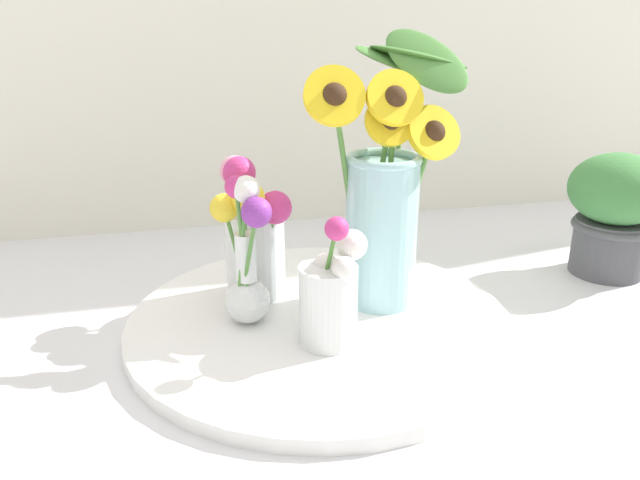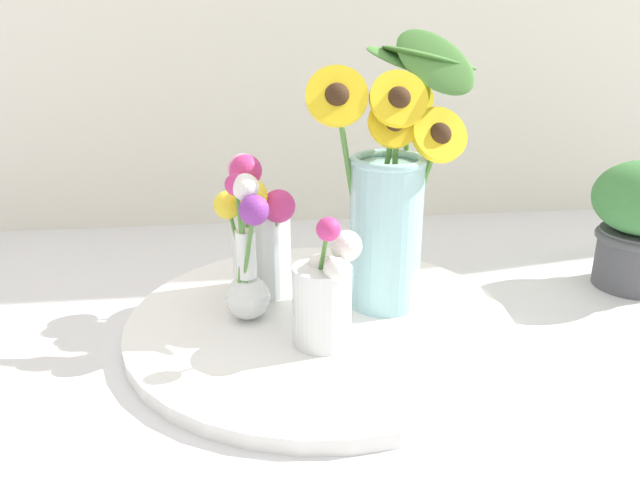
{
  "view_description": "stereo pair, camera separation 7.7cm",
  "coord_description": "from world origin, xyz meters",
  "px_view_note": "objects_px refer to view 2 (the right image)",
  "views": [
    {
      "loc": [
        -0.2,
        -0.6,
        0.4
      ],
      "look_at": [
        -0.04,
        0.11,
        0.12
      ],
      "focal_mm": 35.0,
      "sensor_mm": 36.0,
      "label": 1
    },
    {
      "loc": [
        -0.12,
        -0.61,
        0.4
      ],
      "look_at": [
        -0.04,
        0.11,
        0.12
      ],
      "focal_mm": 35.0,
      "sensor_mm": 36.0,
      "label": 2
    }
  ],
  "objects_px": {
    "vase_bulb_right": "(246,245)",
    "vase_small_back": "(261,235)",
    "serving_tray": "(320,323)",
    "vase_small_center": "(325,295)",
    "mason_jar_sunflowers": "(391,196)"
  },
  "relations": [
    {
      "from": "vase_bulb_right",
      "to": "vase_small_back",
      "type": "distance_m",
      "value": 0.08
    },
    {
      "from": "vase_bulb_right",
      "to": "vase_small_back",
      "type": "xyz_separation_m",
      "value": [
        0.02,
        0.07,
        -0.01
      ]
    },
    {
      "from": "serving_tray",
      "to": "vase_bulb_right",
      "type": "height_order",
      "value": "vase_bulb_right"
    },
    {
      "from": "vase_small_center",
      "to": "mason_jar_sunflowers",
      "type": "bearing_deg",
      "value": 45.96
    },
    {
      "from": "serving_tray",
      "to": "mason_jar_sunflowers",
      "type": "relative_size",
      "value": 1.36
    },
    {
      "from": "mason_jar_sunflowers",
      "to": "vase_small_back",
      "type": "distance_m",
      "value": 0.19
    },
    {
      "from": "vase_bulb_right",
      "to": "mason_jar_sunflowers",
      "type": "bearing_deg",
      "value": 6.67
    },
    {
      "from": "vase_small_back",
      "to": "vase_bulb_right",
      "type": "bearing_deg",
      "value": -106.13
    },
    {
      "from": "serving_tray",
      "to": "vase_small_center",
      "type": "xyz_separation_m",
      "value": [
        -0.0,
        -0.07,
        0.07
      ]
    },
    {
      "from": "vase_small_center",
      "to": "vase_small_back",
      "type": "relative_size",
      "value": 0.83
    },
    {
      "from": "mason_jar_sunflowers",
      "to": "vase_small_back",
      "type": "relative_size",
      "value": 1.85
    },
    {
      "from": "vase_small_center",
      "to": "vase_small_back",
      "type": "height_order",
      "value": "vase_small_back"
    },
    {
      "from": "vase_small_center",
      "to": "vase_bulb_right",
      "type": "height_order",
      "value": "vase_bulb_right"
    },
    {
      "from": "serving_tray",
      "to": "vase_small_back",
      "type": "bearing_deg",
      "value": 129.45
    },
    {
      "from": "mason_jar_sunflowers",
      "to": "vase_small_center",
      "type": "height_order",
      "value": "mason_jar_sunflowers"
    }
  ]
}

